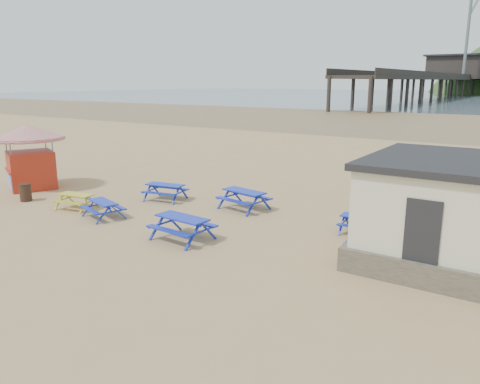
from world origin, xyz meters
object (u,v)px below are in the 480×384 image
Objects in this scene: picnic_table_yellow at (77,201)px; picnic_table_blue_b at (244,200)px; picnic_table_blue_a at (165,192)px; ice_cream_kiosk at (29,149)px; litter_bin at (25,192)px.

picnic_table_blue_b is at bearing 22.96° from picnic_table_yellow.
picnic_table_yellow is (-2.16, -3.24, -0.04)m from picnic_table_blue_a.
picnic_table_blue_a is 7.78m from ice_cream_kiosk.
ice_cream_kiosk reaches higher than picnic_table_blue_b.
picnic_table_blue_b is 1.27× the size of picnic_table_yellow.
ice_cream_kiosk reaches higher than litter_bin.
picnic_table_blue_a is at bearing -159.68° from picnic_table_blue_b.
litter_bin is (-3.04, -0.43, 0.08)m from picnic_table_yellow.
picnic_table_blue_a is 6.36m from litter_bin.
ice_cream_kiosk is (-11.26, -2.55, 1.62)m from picnic_table_blue_b.
picnic_table_blue_a is 3.96m from picnic_table_blue_b.
picnic_table_blue_b is (3.90, 0.65, 0.04)m from picnic_table_blue_a.
ice_cream_kiosk is (-5.19, 1.33, 1.70)m from picnic_table_yellow.
picnic_table_blue_a is at bearing 39.46° from ice_cream_kiosk.
picnic_table_blue_b is 2.73× the size of litter_bin.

